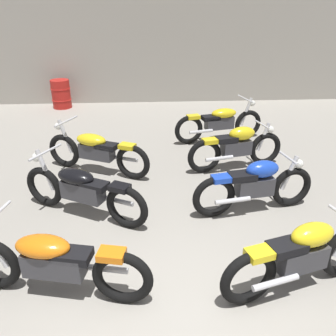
% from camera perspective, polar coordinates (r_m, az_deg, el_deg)
% --- Properties ---
extents(back_wall, '(12.64, 0.24, 3.60)m').
position_cam_1_polar(back_wall, '(11.46, -2.05, 19.60)').
color(back_wall, '#9E998E').
rests_on(back_wall, ground).
extents(motorcycle_left_row_0, '(2.15, 0.74, 0.97)m').
position_cam_1_polar(motorcycle_left_row_0, '(4.08, -18.23, -14.35)').
color(motorcycle_left_row_0, black).
rests_on(motorcycle_left_row_0, ground).
extents(motorcycle_left_row_1, '(1.98, 1.14, 0.97)m').
position_cam_1_polar(motorcycle_left_row_1, '(5.37, -13.84, -3.42)').
color(motorcycle_left_row_1, black).
rests_on(motorcycle_left_row_1, ground).
extents(motorcycle_left_row_2, '(2.02, 1.07, 0.97)m').
position_cam_1_polar(motorcycle_left_row_2, '(6.71, -11.63, 2.82)').
color(motorcycle_left_row_2, black).
rests_on(motorcycle_left_row_2, ground).
extents(motorcycle_right_row_0, '(1.92, 0.72, 0.88)m').
position_cam_1_polar(motorcycle_right_row_0, '(4.23, 20.98, -13.15)').
color(motorcycle_right_row_0, black).
rests_on(motorcycle_right_row_0, ground).
extents(motorcycle_right_row_1, '(1.96, 0.61, 0.88)m').
position_cam_1_polar(motorcycle_right_row_1, '(5.49, 14.02, -2.68)').
color(motorcycle_right_row_1, black).
rests_on(motorcycle_right_row_1, ground).
extents(motorcycle_right_row_2, '(1.94, 0.67, 0.88)m').
position_cam_1_polar(motorcycle_right_row_2, '(6.87, 11.12, 3.46)').
color(motorcycle_right_row_2, black).
rests_on(motorcycle_right_row_2, ground).
extents(motorcycle_right_row_3, '(2.14, 0.81, 0.97)m').
position_cam_1_polar(motorcycle_right_row_3, '(8.27, 8.46, 7.43)').
color(motorcycle_right_row_3, black).
rests_on(motorcycle_right_row_3, ground).
extents(oil_drum, '(0.59, 0.59, 0.85)m').
position_cam_1_polar(oil_drum, '(11.39, -17.03, 11.46)').
color(oil_drum, red).
rests_on(oil_drum, ground).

